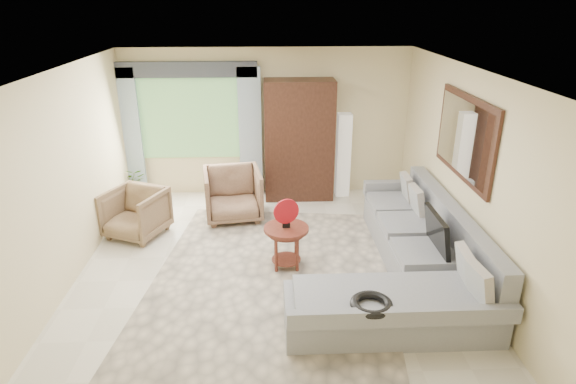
{
  "coord_description": "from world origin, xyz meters",
  "views": [
    {
      "loc": [
        -0.01,
        -5.37,
        3.39
      ],
      "look_at": [
        0.25,
        0.35,
        1.05
      ],
      "focal_mm": 30.0,
      "sensor_mm": 36.0,
      "label": 1
    }
  ],
  "objects_px": {
    "potted_plant": "(132,183)",
    "armoire": "(299,141)",
    "armchair_right": "(233,194)",
    "tv_screen": "(437,232)",
    "floor_lamp": "(343,155)",
    "sectional_sofa": "(411,262)",
    "coffee_table": "(286,246)",
    "armchair_left": "(136,213)"
  },
  "relations": [
    {
      "from": "potted_plant",
      "to": "armoire",
      "type": "xyz_separation_m",
      "value": [
        3.0,
        -0.07,
        0.76
      ]
    },
    {
      "from": "armchair_right",
      "to": "potted_plant",
      "type": "distance_m",
      "value": 2.1
    },
    {
      "from": "tv_screen",
      "to": "armchair_right",
      "type": "xyz_separation_m",
      "value": [
        -2.62,
        2.05,
        -0.3
      ]
    },
    {
      "from": "floor_lamp",
      "to": "tv_screen",
      "type": "bearing_deg",
      "value": -76.8
    },
    {
      "from": "floor_lamp",
      "to": "sectional_sofa",
      "type": "bearing_deg",
      "value": -81.67
    },
    {
      "from": "armchair_right",
      "to": "armoire",
      "type": "height_order",
      "value": "armoire"
    },
    {
      "from": "armchair_right",
      "to": "armoire",
      "type": "xyz_separation_m",
      "value": [
        1.12,
        0.88,
        0.63
      ]
    },
    {
      "from": "armchair_right",
      "to": "potted_plant",
      "type": "height_order",
      "value": "armchair_right"
    },
    {
      "from": "potted_plant",
      "to": "tv_screen",
      "type": "bearing_deg",
      "value": -33.7
    },
    {
      "from": "coffee_table",
      "to": "armoire",
      "type": "bearing_deg",
      "value": 82.45
    },
    {
      "from": "sectional_sofa",
      "to": "coffee_table",
      "type": "relative_size",
      "value": 5.84
    },
    {
      "from": "sectional_sofa",
      "to": "potted_plant",
      "type": "distance_m",
      "value": 5.17
    },
    {
      "from": "armoire",
      "to": "sectional_sofa",
      "type": "bearing_deg",
      "value": -66.94
    },
    {
      "from": "tv_screen",
      "to": "floor_lamp",
      "type": "bearing_deg",
      "value": 103.2
    },
    {
      "from": "armchair_left",
      "to": "armoire",
      "type": "bearing_deg",
      "value": 52.78
    },
    {
      "from": "armoire",
      "to": "armchair_left",
      "type": "bearing_deg",
      "value": -150.73
    },
    {
      "from": "floor_lamp",
      "to": "armchair_right",
      "type": "bearing_deg",
      "value": -154.01
    },
    {
      "from": "coffee_table",
      "to": "floor_lamp",
      "type": "distance_m",
      "value": 2.8
    },
    {
      "from": "tv_screen",
      "to": "potted_plant",
      "type": "bearing_deg",
      "value": 146.3
    },
    {
      "from": "armchair_left",
      "to": "potted_plant",
      "type": "relative_size",
      "value": 1.4
    },
    {
      "from": "armchair_right",
      "to": "floor_lamp",
      "type": "xyz_separation_m",
      "value": [
        1.92,
        0.94,
        0.33
      ]
    },
    {
      "from": "tv_screen",
      "to": "floor_lamp",
      "type": "distance_m",
      "value": 3.07
    },
    {
      "from": "potted_plant",
      "to": "armchair_left",
      "type": "bearing_deg",
      "value": -73.46
    },
    {
      "from": "coffee_table",
      "to": "potted_plant",
      "type": "distance_m",
      "value": 3.69
    },
    {
      "from": "tv_screen",
      "to": "armchair_left",
      "type": "bearing_deg",
      "value": 159.74
    },
    {
      "from": "sectional_sofa",
      "to": "floor_lamp",
      "type": "xyz_separation_m",
      "value": [
        -0.43,
        2.96,
        0.47
      ]
    },
    {
      "from": "coffee_table",
      "to": "armoire",
      "type": "height_order",
      "value": "armoire"
    },
    {
      "from": "armchair_left",
      "to": "armoire",
      "type": "xyz_separation_m",
      "value": [
        2.55,
        1.43,
        0.68
      ]
    },
    {
      "from": "potted_plant",
      "to": "floor_lamp",
      "type": "distance_m",
      "value": 3.82
    },
    {
      "from": "sectional_sofa",
      "to": "armchair_right",
      "type": "bearing_deg",
      "value": 139.41
    },
    {
      "from": "sectional_sofa",
      "to": "coffee_table",
      "type": "bearing_deg",
      "value": 164.67
    },
    {
      "from": "armchair_left",
      "to": "floor_lamp",
      "type": "relative_size",
      "value": 0.54
    },
    {
      "from": "armchair_right",
      "to": "coffee_table",
      "type": "bearing_deg",
      "value": -71.83
    },
    {
      "from": "coffee_table",
      "to": "potted_plant",
      "type": "relative_size",
      "value": 1.03
    },
    {
      "from": "potted_plant",
      "to": "armoire",
      "type": "height_order",
      "value": "armoire"
    },
    {
      "from": "coffee_table",
      "to": "potted_plant",
      "type": "height_order",
      "value": "coffee_table"
    },
    {
      "from": "sectional_sofa",
      "to": "tv_screen",
      "type": "bearing_deg",
      "value": -5.77
    },
    {
      "from": "potted_plant",
      "to": "armchair_right",
      "type": "bearing_deg",
      "value": -26.94
    },
    {
      "from": "tv_screen",
      "to": "armchair_right",
      "type": "height_order",
      "value": "tv_screen"
    },
    {
      "from": "sectional_sofa",
      "to": "potted_plant",
      "type": "height_order",
      "value": "sectional_sofa"
    },
    {
      "from": "armchair_right",
      "to": "floor_lamp",
      "type": "height_order",
      "value": "floor_lamp"
    },
    {
      "from": "armchair_left",
      "to": "armchair_right",
      "type": "distance_m",
      "value": 1.53
    }
  ]
}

